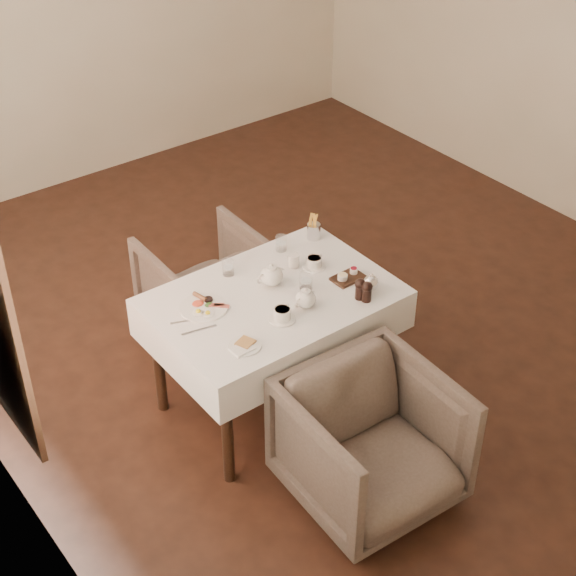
# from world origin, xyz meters

# --- Properties ---
(table) EXTENTS (1.28, 0.88, 0.75)m
(table) POSITION_xyz_m (-0.80, -0.67, 0.64)
(table) COLOR black
(table) RESTS_ON ground
(armchair_near) EXTENTS (0.80, 0.82, 0.71)m
(armchair_near) POSITION_xyz_m (-0.83, -1.52, 0.35)
(armchair_near) COLOR #4D4038
(armchair_near) RESTS_ON ground
(armchair_far) EXTENTS (0.71, 0.73, 0.65)m
(armchair_far) POSITION_xyz_m (-0.71, 0.15, 0.32)
(armchair_far) COLOR #4D4038
(armchair_far) RESTS_ON ground
(breakfast_plate) EXTENTS (0.25, 0.25, 0.03)m
(breakfast_plate) POSITION_xyz_m (-1.15, -0.54, 0.76)
(breakfast_plate) COLOR white
(breakfast_plate) RESTS_ON table
(side_plate) EXTENTS (0.17, 0.16, 0.02)m
(side_plate) POSITION_xyz_m (-1.17, -0.93, 0.76)
(side_plate) COLOR white
(side_plate) RESTS_ON table
(teapot_centre) EXTENTS (0.18, 0.14, 0.14)m
(teapot_centre) POSITION_xyz_m (-0.75, -0.59, 0.82)
(teapot_centre) COLOR white
(teapot_centre) RESTS_ON table
(teapot_front) EXTENTS (0.17, 0.14, 0.12)m
(teapot_front) POSITION_xyz_m (-0.72, -0.85, 0.82)
(teapot_front) COLOR white
(teapot_front) RESTS_ON table
(creamer) EXTENTS (0.08, 0.08, 0.07)m
(creamer) POSITION_xyz_m (-0.54, -0.51, 0.79)
(creamer) COLOR white
(creamer) RESTS_ON table
(teacup_near) EXTENTS (0.14, 0.14, 0.07)m
(teacup_near) POSITION_xyz_m (-0.88, -0.87, 0.79)
(teacup_near) COLOR white
(teacup_near) RESTS_ON table
(teacup_far) EXTENTS (0.13, 0.13, 0.06)m
(teacup_far) POSITION_xyz_m (-0.46, -0.59, 0.78)
(teacup_far) COLOR white
(teacup_far) RESTS_ON table
(glass_left) EXTENTS (0.07, 0.07, 0.09)m
(glass_left) POSITION_xyz_m (-0.87, -0.36, 0.80)
(glass_left) COLOR silver
(glass_left) RESTS_ON table
(glass_mid) EXTENTS (0.07, 0.07, 0.10)m
(glass_mid) POSITION_xyz_m (-0.62, -0.72, 0.80)
(glass_mid) COLOR silver
(glass_mid) RESTS_ON table
(glass_right) EXTENTS (0.07, 0.07, 0.09)m
(glass_right) POSITION_xyz_m (-0.50, -0.34, 0.80)
(glass_right) COLOR silver
(glass_right) RESTS_ON table
(condiment_board) EXTENTS (0.18, 0.12, 0.04)m
(condiment_board) POSITION_xyz_m (-0.38, -0.79, 0.77)
(condiment_board) COLOR black
(condiment_board) RESTS_ON table
(pepper_mill_left) EXTENTS (0.07, 0.07, 0.12)m
(pepper_mill_left) POSITION_xyz_m (-0.45, -0.97, 0.82)
(pepper_mill_left) COLOR black
(pepper_mill_left) RESTS_ON table
(pepper_mill_right) EXTENTS (0.07, 0.07, 0.12)m
(pepper_mill_right) POSITION_xyz_m (-0.43, -1.00, 0.82)
(pepper_mill_right) COLOR black
(pepper_mill_right) RESTS_ON table
(silver_pot) EXTENTS (0.10, 0.08, 0.11)m
(silver_pot) POSITION_xyz_m (-0.35, -0.95, 0.81)
(silver_pot) COLOR white
(silver_pot) RESTS_ON table
(fries_cup) EXTENTS (0.08, 0.08, 0.17)m
(fries_cup) POSITION_xyz_m (-0.27, -0.35, 0.83)
(fries_cup) COLOR silver
(fries_cup) RESTS_ON table
(cutlery_fork) EXTENTS (0.17, 0.08, 0.00)m
(cutlery_fork) POSITION_xyz_m (-1.28, -0.58, 0.76)
(cutlery_fork) COLOR silver
(cutlery_fork) RESTS_ON table
(cutlery_knife) EXTENTS (0.19, 0.05, 0.00)m
(cutlery_knife) POSITION_xyz_m (-1.27, -0.69, 0.76)
(cutlery_knife) COLOR silver
(cutlery_knife) RESTS_ON table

